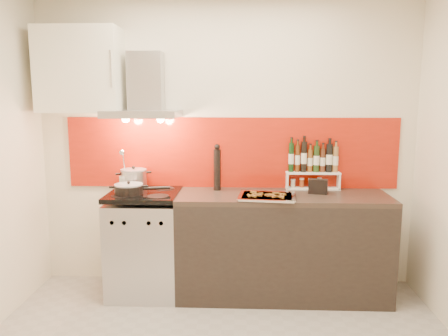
{
  "coord_description": "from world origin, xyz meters",
  "views": [
    {
      "loc": [
        0.15,
        -2.56,
        1.72
      ],
      "look_at": [
        0.0,
        0.95,
        1.15
      ],
      "focal_mm": 35.0,
      "sensor_mm": 36.0,
      "label": 1
    }
  ],
  "objects_px": {
    "range_stove": "(145,244)",
    "baking_tray": "(267,196)",
    "pepper_mill": "(217,168)",
    "counter": "(282,245)",
    "saute_pan": "(130,189)",
    "stock_pot": "(134,179)"
  },
  "relations": [
    {
      "from": "range_stove",
      "to": "stock_pot",
      "type": "bearing_deg",
      "value": 126.5
    },
    {
      "from": "stock_pot",
      "to": "saute_pan",
      "type": "height_order",
      "value": "stock_pot"
    },
    {
      "from": "baking_tray",
      "to": "pepper_mill",
      "type": "bearing_deg",
      "value": 144.74
    },
    {
      "from": "counter",
      "to": "saute_pan",
      "type": "height_order",
      "value": "saute_pan"
    },
    {
      "from": "saute_pan",
      "to": "pepper_mill",
      "type": "height_order",
      "value": "pepper_mill"
    },
    {
      "from": "range_stove",
      "to": "saute_pan",
      "type": "bearing_deg",
      "value": -142.5
    },
    {
      "from": "baking_tray",
      "to": "saute_pan",
      "type": "bearing_deg",
      "value": 176.92
    },
    {
      "from": "range_stove",
      "to": "pepper_mill",
      "type": "xyz_separation_m",
      "value": [
        0.63,
        0.16,
        0.66
      ]
    },
    {
      "from": "stock_pot",
      "to": "pepper_mill",
      "type": "relative_size",
      "value": 0.57
    },
    {
      "from": "counter",
      "to": "saute_pan",
      "type": "relative_size",
      "value": 3.86
    },
    {
      "from": "range_stove",
      "to": "pepper_mill",
      "type": "distance_m",
      "value": 0.92
    },
    {
      "from": "counter",
      "to": "stock_pot",
      "type": "bearing_deg",
      "value": 172.82
    },
    {
      "from": "range_stove",
      "to": "saute_pan",
      "type": "height_order",
      "value": "saute_pan"
    },
    {
      "from": "pepper_mill",
      "to": "range_stove",
      "type": "bearing_deg",
      "value": -165.43
    },
    {
      "from": "stock_pot",
      "to": "pepper_mill",
      "type": "height_order",
      "value": "pepper_mill"
    },
    {
      "from": "stock_pot",
      "to": "baking_tray",
      "type": "height_order",
      "value": "stock_pot"
    },
    {
      "from": "range_stove",
      "to": "stock_pot",
      "type": "relative_size",
      "value": 3.88
    },
    {
      "from": "pepper_mill",
      "to": "saute_pan",
      "type": "bearing_deg",
      "value": -161.72
    },
    {
      "from": "range_stove",
      "to": "baking_tray",
      "type": "bearing_deg",
      "value": -7.55
    },
    {
      "from": "counter",
      "to": "stock_pot",
      "type": "relative_size",
      "value": 7.68
    },
    {
      "from": "counter",
      "to": "pepper_mill",
      "type": "height_order",
      "value": "pepper_mill"
    },
    {
      "from": "range_stove",
      "to": "counter",
      "type": "bearing_deg",
      "value": 0.23
    }
  ]
}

